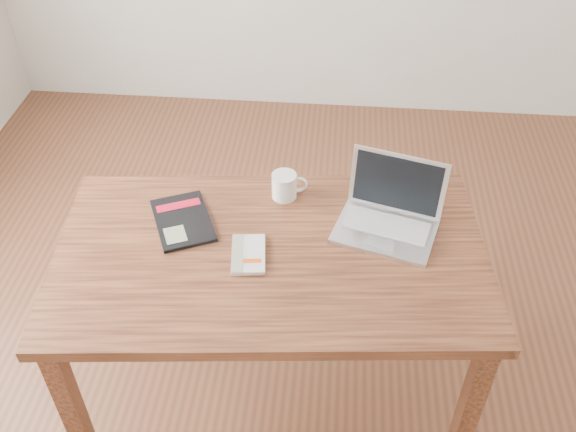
# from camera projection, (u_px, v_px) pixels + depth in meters

# --- Properties ---
(room) EXTENTS (4.04, 4.04, 2.70)m
(room) POSITION_uv_depth(u_px,v_px,m) (301.00, 57.00, 1.74)
(room) COLOR #552F1D
(room) RESTS_ON ground
(desk) EXTENTS (1.45, 0.92, 0.75)m
(desk) POSITION_uv_depth(u_px,v_px,m) (271.00, 271.00, 2.09)
(desk) COLOR #522B18
(desk) RESTS_ON ground
(white_guidebook) EXTENTS (0.12, 0.18, 0.02)m
(white_guidebook) POSITION_uv_depth(u_px,v_px,m) (248.00, 254.00, 2.02)
(white_guidebook) COLOR silver
(white_guidebook) RESTS_ON desk
(black_guidebook) EXTENTS (0.27, 0.31, 0.01)m
(black_guidebook) POSITION_uv_depth(u_px,v_px,m) (183.00, 220.00, 2.14)
(black_guidebook) COLOR black
(black_guidebook) RESTS_ON desk
(laptop) EXTENTS (0.37, 0.33, 0.22)m
(laptop) POSITION_uv_depth(u_px,v_px,m) (389.00, 214.00, 2.10)
(laptop) COLOR silver
(laptop) RESTS_ON desk
(coffee_mug) EXTENTS (0.12, 0.09, 0.09)m
(coffee_mug) POSITION_uv_depth(u_px,v_px,m) (285.00, 185.00, 2.21)
(coffee_mug) COLOR white
(coffee_mug) RESTS_ON desk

